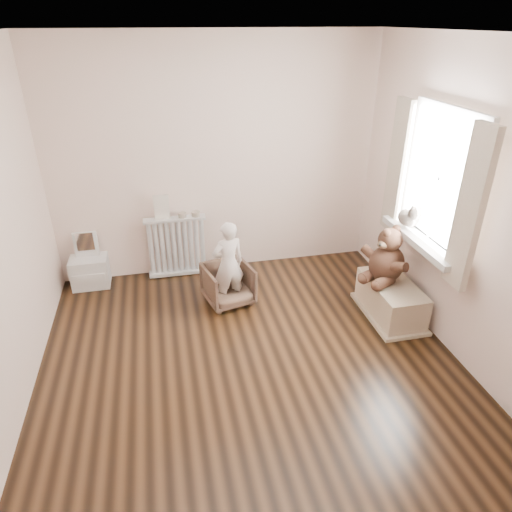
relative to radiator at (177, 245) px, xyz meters
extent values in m
cube|color=black|center=(0.50, -1.68, -0.39)|extent=(3.60, 3.60, 0.01)
cube|color=white|center=(0.50, -1.68, 2.21)|extent=(3.60, 3.60, 0.01)
cube|color=white|center=(0.50, 0.12, 0.91)|extent=(3.60, 0.02, 2.60)
cube|color=white|center=(0.50, -3.48, 0.91)|extent=(3.60, 0.02, 2.60)
cube|color=white|center=(2.30, -1.68, 0.91)|extent=(0.02, 3.60, 2.60)
cube|color=white|center=(2.26, -1.38, 1.06)|extent=(0.03, 0.90, 1.10)
cube|color=silver|center=(2.17, -1.38, 0.48)|extent=(0.22, 1.10, 0.06)
cube|color=beige|center=(2.15, -1.95, 1.00)|extent=(0.06, 0.26, 1.30)
cube|color=beige|center=(2.15, -0.81, 1.00)|extent=(0.06, 0.26, 1.30)
cube|color=silver|center=(0.00, 0.00, 0.00)|extent=(0.68, 0.13, 0.72)
cube|color=beige|center=(-0.13, 0.00, 0.47)|extent=(0.17, 0.01, 0.28)
cylinder|color=#A59E8C|center=(0.09, 0.00, 0.36)|extent=(0.09, 0.09, 0.05)
cylinder|color=#A59E8C|center=(0.24, 0.00, 0.36)|extent=(0.10, 0.10, 0.05)
cube|color=silver|center=(-0.98, -0.03, -0.11)|extent=(0.40, 0.29, 0.63)
imported|color=brown|center=(0.47, -0.70, -0.18)|extent=(0.56, 0.57, 0.43)
imported|color=white|center=(0.47, -0.75, 0.09)|extent=(0.38, 0.29, 0.92)
cube|color=#C4B190|center=(2.02, -1.28, -0.19)|extent=(0.41, 0.78, 0.37)
camera|label=1|loc=(-0.12, -4.74, 2.29)|focal=32.00mm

